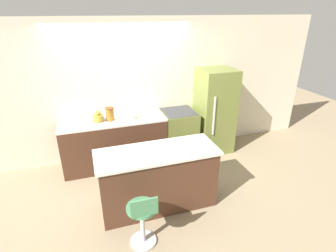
{
  "coord_description": "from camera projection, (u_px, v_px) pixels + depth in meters",
  "views": [
    {
      "loc": [
        -0.67,
        -4.04,
        2.69
      ],
      "look_at": [
        0.54,
        -0.33,
        0.95
      ],
      "focal_mm": 28.0,
      "sensor_mm": 36.0,
      "label": 1
    }
  ],
  "objects": [
    {
      "name": "ground_plane",
      "position": [
        135.0,
        170.0,
        4.8
      ],
      "size": [
        14.0,
        14.0,
        0.0
      ],
      "primitive_type": "plane",
      "color": "#998466"
    },
    {
      "name": "wall_back",
      "position": [
        124.0,
        91.0,
        4.87
      ],
      "size": [
        8.0,
        0.06,
        2.6
      ],
      "color": "beige",
      "rests_on": "ground_plane"
    },
    {
      "name": "back_counter",
      "position": [
        115.0,
        142.0,
        4.83
      ],
      "size": [
        1.85,
        0.64,
        0.92
      ],
      "color": "#4C2D1E",
      "rests_on": "ground_plane"
    },
    {
      "name": "kitchen_island",
      "position": [
        158.0,
        178.0,
        3.79
      ],
      "size": [
        1.71,
        0.65,
        0.91
      ],
      "color": "#4C2D1E",
      "rests_on": "ground_plane"
    },
    {
      "name": "oven_range",
      "position": [
        179.0,
        133.0,
        5.18
      ],
      "size": [
        0.63,
        0.65,
        0.92
      ],
      "color": "olive",
      "rests_on": "ground_plane"
    },
    {
      "name": "refrigerator",
      "position": [
        214.0,
        111.0,
        5.23
      ],
      "size": [
        0.68,
        0.68,
        1.68
      ],
      "color": "olive",
      "rests_on": "ground_plane"
    },
    {
      "name": "stool_chair",
      "position": [
        143.0,
        219.0,
        3.14
      ],
      "size": [
        0.37,
        0.37,
        0.79
      ],
      "color": "#B7B7BC",
      "rests_on": "ground_plane"
    },
    {
      "name": "kettle",
      "position": [
        98.0,
        117.0,
        4.52
      ],
      "size": [
        0.19,
        0.19,
        0.2
      ],
      "color": "#B29333",
      "rests_on": "back_counter"
    },
    {
      "name": "mixing_bowl",
      "position": [
        129.0,
        115.0,
        4.69
      ],
      "size": [
        0.28,
        0.28,
        0.08
      ],
      "color": "white",
      "rests_on": "back_counter"
    },
    {
      "name": "canister_jar",
      "position": [
        110.0,
        114.0,
        4.56
      ],
      "size": [
        0.15,
        0.15,
        0.23
      ],
      "color": "#9E6623",
      "rests_on": "back_counter"
    }
  ]
}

